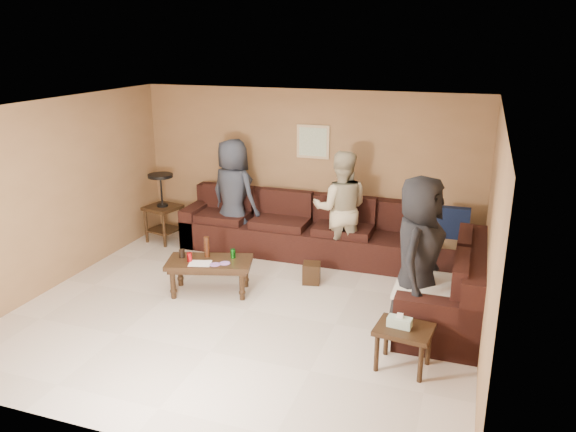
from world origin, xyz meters
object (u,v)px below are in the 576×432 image
Objects in this scene: side_table_right at (403,333)px; person_left at (233,194)px; coffee_table at (209,265)px; person_middle at (341,209)px; waste_bin at (311,273)px; person_right at (418,256)px; sectional_sofa at (340,251)px; end_table_left at (162,207)px.

person_left is at bearing 139.20° from side_table_right.
person_middle is (1.38, 1.54, 0.47)m from coffee_table.
waste_bin is (-1.48, 1.70, -0.26)m from side_table_right.
coffee_table is 1.77m from person_left.
side_table_right is at bearing 104.14° from person_middle.
person_middle is 2.11m from person_right.
side_table_right is at bearing -49.09° from waste_bin.
person_middle is 0.93× the size of person_right.
person_middle reaches higher than sectional_sofa.
person_middle reaches higher than side_table_right.
end_table_left is 0.62× the size of person_right.
person_right is at bearing 115.05° from person_middle.
person_left reaches higher than end_table_left.
side_table_right is 2.13× the size of waste_bin.
end_table_left is at bearing 23.60° from person_left.
person_right reaches higher than person_middle.
person_right is (3.06, -1.79, 0.04)m from person_left.
end_table_left reaches higher than waste_bin.
waste_bin is at bearing 63.47° from person_middle.
waste_bin is 1.89m from person_right.
person_middle is at bearing 105.80° from sectional_sofa.
sectional_sofa is at bearing 92.86° from person_middle.
sectional_sofa is at bearing -176.31° from person_left.
sectional_sofa reaches higher than waste_bin.
person_left is at bearing 6.11° from end_table_left.
sectional_sofa is 2.64× the size of person_left.
person_middle is at bearing 76.40° from waste_bin.
sectional_sofa is at bearing 39.18° from coffee_table.
coffee_table is 1.99× the size of side_table_right.
end_table_left is 4.61m from person_right.
side_table_right is at bearing 156.69° from person_left.
end_table_left reaches higher than side_table_right.
person_left reaches higher than waste_bin.
side_table_right is 0.35× the size of person_middle.
coffee_table is at bearing 159.93° from side_table_right.
person_right reaches higher than side_table_right.
person_right is at bearing -47.82° from sectional_sofa.
side_table_right reaches higher than waste_bin.
coffee_table is at bearing 35.10° from person_middle.
person_left is (-1.57, 0.93, 0.74)m from waste_bin.
person_left is (-0.39, 1.66, 0.49)m from coffee_table.
sectional_sofa is at bearing 118.64° from side_table_right.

